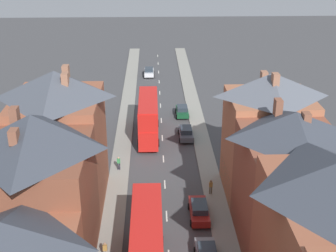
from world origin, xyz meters
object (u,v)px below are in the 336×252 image
object	(u,v)px
car_parked_left_a	(186,133)
double_decker_bus_lead	(148,117)
car_near_blue	(149,72)
double_decker_bus_mid_street	(147,244)
pedestrian_mid_right	(105,250)
car_near_silver	(182,111)
car_mid_white	(199,210)
pedestrian_far_left	(211,186)
pedestrian_far_right	(119,163)

from	to	relation	value
car_parked_left_a	double_decker_bus_lead	bearing A→B (deg)	171.13
car_near_blue	car_parked_left_a	world-z (taller)	car_parked_left_a
double_decker_bus_mid_street	pedestrian_mid_right	distance (m)	4.27
car_near_silver	car_mid_white	size ratio (longest dim) A/B	0.85
double_decker_bus_lead	car_near_silver	size ratio (longest dim) A/B	2.80
pedestrian_mid_right	pedestrian_far_left	size ratio (longest dim) A/B	1.00
car_parked_left_a	pedestrian_mid_right	world-z (taller)	pedestrian_mid_right
car_parked_left_a	pedestrian_far_right	size ratio (longest dim) A/B	2.68
car_near_silver	pedestrian_far_left	size ratio (longest dim) A/B	2.39
car_mid_white	pedestrian_far_right	bearing A→B (deg)	130.70
car_near_silver	pedestrian_far_right	xyz separation A→B (m)	(-8.26, -16.35, 0.23)
car_near_blue	pedestrian_far_right	bearing A→B (deg)	-95.30
pedestrian_mid_right	car_mid_white	bearing A→B (deg)	35.05
car_parked_left_a	car_near_blue	bearing A→B (deg)	100.02
double_decker_bus_mid_street	car_near_silver	world-z (taller)	double_decker_bus_mid_street
double_decker_bus_lead	pedestrian_far_right	xyz separation A→B (m)	(-3.35, -9.24, -1.78)
double_decker_bus_mid_street	pedestrian_far_left	world-z (taller)	double_decker_bus_mid_street
double_decker_bus_mid_street	car_near_blue	bearing A→B (deg)	89.99
car_mid_white	pedestrian_far_left	world-z (taller)	pedestrian_far_left
car_mid_white	pedestrian_mid_right	bearing A→B (deg)	-144.95
double_decker_bus_mid_street	pedestrian_mid_right	xyz separation A→B (m)	(-3.51, 1.67, -1.78)
pedestrian_mid_right	pedestrian_far_left	world-z (taller)	same
car_parked_left_a	car_mid_white	distance (m)	18.08
car_mid_white	car_near_blue	bearing A→B (deg)	96.11
car_near_silver	car_parked_left_a	size ratio (longest dim) A/B	0.89
double_decker_bus_lead	car_mid_white	bearing A→B (deg)	-75.40
pedestrian_far_right	double_decker_bus_mid_street	bearing A→B (deg)	-78.96
double_decker_bus_mid_street	pedestrian_far_left	bearing A→B (deg)	60.76
double_decker_bus_lead	pedestrian_far_left	xyz separation A→B (m)	(6.50, -14.82, -1.78)
car_parked_left_a	pedestrian_mid_right	bearing A→B (deg)	-109.34
double_decker_bus_lead	car_near_blue	xyz separation A→B (m)	(0.01, 26.96, -2.01)
car_mid_white	pedestrian_far_right	size ratio (longest dim) A/B	2.81
car_near_blue	pedestrian_far_left	bearing A→B (deg)	-81.17
double_decker_bus_lead	pedestrian_far_left	world-z (taller)	double_decker_bus_lead
double_decker_bus_lead	car_near_blue	distance (m)	27.03
car_near_silver	car_mid_white	world-z (taller)	car_mid_white
pedestrian_far_right	car_near_silver	bearing A→B (deg)	63.20
pedestrian_far_right	pedestrian_far_left	bearing A→B (deg)	-29.51
double_decker_bus_mid_street	car_near_silver	distance (m)	33.95
double_decker_bus_mid_street	car_near_silver	size ratio (longest dim) A/B	2.80
car_near_silver	car_mid_white	distance (m)	25.96
car_parked_left_a	pedestrian_far_left	xyz separation A→B (m)	(1.59, -14.05, 0.22)
car_near_silver	car_parked_left_a	world-z (taller)	car_parked_left_a
double_decker_bus_lead	pedestrian_far_right	bearing A→B (deg)	-109.93
pedestrian_mid_right	pedestrian_far_right	distance (m)	15.51
double_decker_bus_lead	car_near_silver	world-z (taller)	double_decker_bus_lead
car_parked_left_a	pedestrian_far_left	distance (m)	14.14
pedestrian_mid_right	double_decker_bus_mid_street	bearing A→B (deg)	-25.42
double_decker_bus_lead	car_parked_left_a	xyz separation A→B (m)	(4.91, -0.77, -2.00)
pedestrian_mid_right	car_near_silver	bearing A→B (deg)	75.20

